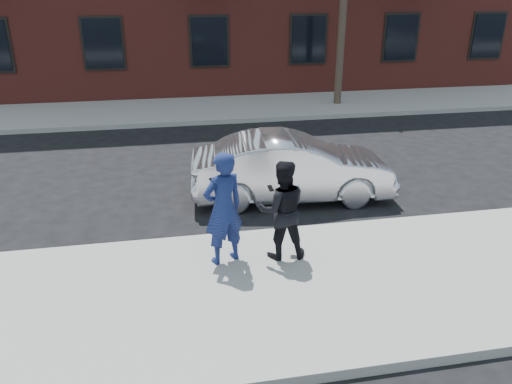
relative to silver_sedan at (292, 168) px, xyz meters
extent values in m
plane|color=black|center=(-0.77, -3.20, -0.68)|extent=(100.00, 100.00, 0.00)
cube|color=#98958F|center=(-0.77, -3.45, -0.61)|extent=(50.00, 3.50, 0.15)
cube|color=#999691|center=(-0.77, -1.65, -0.61)|extent=(50.00, 0.10, 0.15)
cube|color=#98958F|center=(-0.77, 8.05, -0.61)|extent=(50.00, 3.50, 0.15)
cube|color=#999691|center=(-0.77, 6.25, -0.61)|extent=(50.00, 0.10, 0.15)
cube|color=black|center=(3.13, 9.74, 1.52)|extent=(1.30, 0.06, 1.70)
cube|color=black|center=(10.73, 9.74, 1.52)|extent=(1.30, 0.06, 1.70)
cylinder|color=#35281F|center=(3.73, 7.80, 1.57)|extent=(0.26, 0.26, 4.20)
imported|color=silver|center=(0.00, 0.00, 0.00)|extent=(4.23, 1.75, 1.36)
imported|color=navy|center=(-1.74, -2.54, 0.37)|extent=(0.77, 0.65, 1.80)
cube|color=black|center=(-1.87, -2.35, 0.75)|extent=(0.11, 0.14, 0.08)
imported|color=black|center=(-0.83, -2.55, 0.27)|extent=(0.81, 0.65, 1.61)
cube|color=black|center=(-0.97, -2.36, 0.57)|extent=(0.09, 0.14, 0.06)
camera|label=1|loc=(-2.52, -9.36, 3.52)|focal=35.00mm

